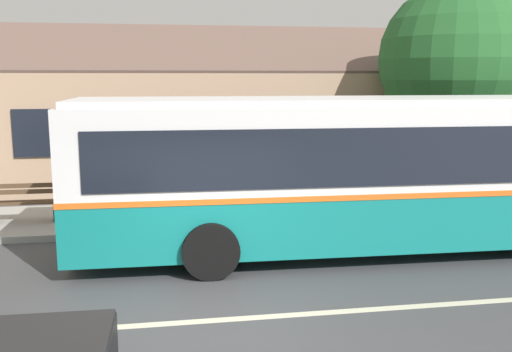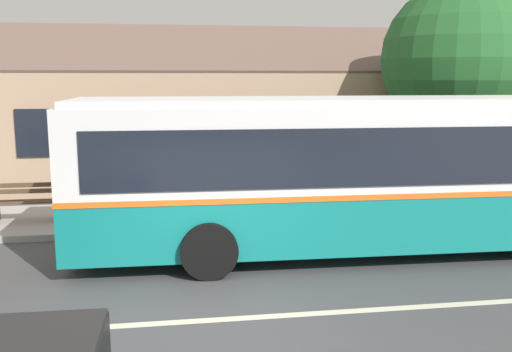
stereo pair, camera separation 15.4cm
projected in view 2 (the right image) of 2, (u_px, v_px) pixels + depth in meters
ground_plane at (211, 320)px, 8.18m from camera, size 300.00×300.00×0.00m
sidewalk_far at (192, 216)px, 14.01m from camera, size 60.00×3.00×0.15m
lane_divider_stripe at (211, 320)px, 8.18m from camera, size 60.00×0.16×0.01m
community_building at (138, 120)px, 20.57m from camera, size 21.70×9.79×6.30m
transit_bus at (364, 170)px, 11.21m from camera, size 11.46×2.96×3.06m
bench_by_building at (26, 203)px, 13.14m from camera, size 1.73×0.51×0.94m
bench_down_street at (217, 197)px, 13.89m from camera, size 1.51×0.51×0.94m
street_tree_primary at (457, 65)px, 15.49m from camera, size 4.22×4.22×6.03m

